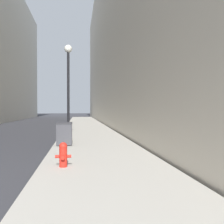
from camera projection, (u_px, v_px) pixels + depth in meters
The scene contains 5 objects.
sidewalk_right at pixel (87, 128), 22.95m from camera, with size 3.98×60.00×0.16m.
building_right_stone at pixel (148, 39), 31.83m from camera, with size 12.00×60.00×21.58m.
fire_hydrant at pixel (63, 154), 7.38m from camera, with size 0.47×0.36×0.73m.
trash_bin at pixel (64, 133), 11.77m from camera, with size 0.73×0.72×1.08m.
lamppost at pixel (68, 80), 13.90m from camera, with size 0.44×0.44×5.28m.
Camera 1 is at (5.03, -5.03, 1.88)m, focal length 40.00 mm.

